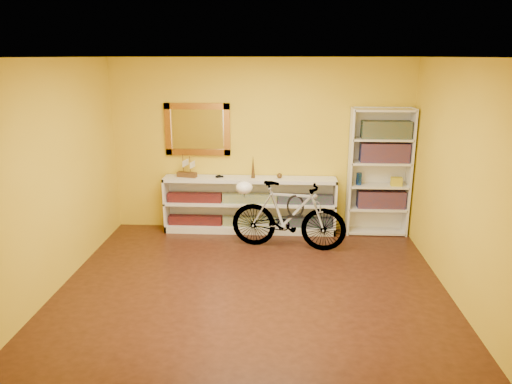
# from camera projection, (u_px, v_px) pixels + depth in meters

# --- Properties ---
(floor) EXTENTS (4.50, 4.00, 0.01)m
(floor) POSITION_uv_depth(u_px,v_px,m) (253.00, 286.00, 5.65)
(floor) COLOR black
(floor) RESTS_ON ground
(ceiling) EXTENTS (4.50, 4.00, 0.01)m
(ceiling) POSITION_uv_depth(u_px,v_px,m) (252.00, 57.00, 4.93)
(ceiling) COLOR silver
(ceiling) RESTS_ON ground
(back_wall) EXTENTS (4.50, 0.01, 2.60)m
(back_wall) POSITION_uv_depth(u_px,v_px,m) (261.00, 146.00, 7.21)
(back_wall) COLOR gold
(back_wall) RESTS_ON ground
(left_wall) EXTENTS (0.01, 4.00, 2.60)m
(left_wall) POSITION_uv_depth(u_px,v_px,m) (54.00, 176.00, 5.41)
(left_wall) COLOR gold
(left_wall) RESTS_ON ground
(right_wall) EXTENTS (0.01, 4.00, 2.60)m
(right_wall) POSITION_uv_depth(u_px,v_px,m) (460.00, 182.00, 5.17)
(right_wall) COLOR gold
(right_wall) RESTS_ON ground
(gilt_mirror) EXTENTS (0.98, 0.06, 0.78)m
(gilt_mirror) POSITION_uv_depth(u_px,v_px,m) (197.00, 129.00, 7.16)
(gilt_mirror) COLOR brown
(gilt_mirror) RESTS_ON back_wall
(wall_socket) EXTENTS (0.09, 0.02, 0.09)m
(wall_socket) POSITION_uv_depth(u_px,v_px,m) (318.00, 213.00, 7.44)
(wall_socket) COLOR silver
(wall_socket) RESTS_ON back_wall
(console_unit) EXTENTS (2.60, 0.35, 0.85)m
(console_unit) POSITION_uv_depth(u_px,v_px,m) (250.00, 205.00, 7.28)
(console_unit) COLOR silver
(console_unit) RESTS_ON floor
(cd_row_lower) EXTENTS (2.50, 0.13, 0.14)m
(cd_row_lower) POSITION_uv_depth(u_px,v_px,m) (250.00, 221.00, 7.33)
(cd_row_lower) COLOR black
(cd_row_lower) RESTS_ON console_unit
(cd_row_upper) EXTENTS (2.50, 0.13, 0.14)m
(cd_row_upper) POSITION_uv_depth(u_px,v_px,m) (250.00, 198.00, 7.23)
(cd_row_upper) COLOR navy
(cd_row_upper) RESTS_ON console_unit
(model_ship) EXTENTS (0.32, 0.17, 0.35)m
(model_ship) POSITION_uv_depth(u_px,v_px,m) (187.00, 166.00, 7.17)
(model_ship) COLOR #432912
(model_ship) RESTS_ON console_unit
(toy_car) EXTENTS (0.00, 0.00, 0.00)m
(toy_car) POSITION_uv_depth(u_px,v_px,m) (220.00, 177.00, 7.19)
(toy_car) COLOR black
(toy_car) RESTS_ON console_unit
(bronze_ornament) EXTENTS (0.06, 0.06, 0.34)m
(bronze_ornament) POSITION_uv_depth(u_px,v_px,m) (253.00, 167.00, 7.11)
(bronze_ornament) COLOR #50371B
(bronze_ornament) RESTS_ON console_unit
(decorative_orb) EXTENTS (0.08, 0.08, 0.08)m
(decorative_orb) POSITION_uv_depth(u_px,v_px,m) (279.00, 176.00, 7.13)
(decorative_orb) COLOR #50371B
(decorative_orb) RESTS_ON console_unit
(bookcase) EXTENTS (0.90, 0.30, 1.90)m
(bookcase) POSITION_uv_depth(u_px,v_px,m) (379.00, 173.00, 7.06)
(bookcase) COLOR silver
(bookcase) RESTS_ON floor
(book_row_a) EXTENTS (0.70, 0.22, 0.26)m
(book_row_a) POSITION_uv_depth(u_px,v_px,m) (381.00, 199.00, 7.17)
(book_row_a) COLOR maroon
(book_row_a) RESTS_ON bookcase
(book_row_b) EXTENTS (0.70, 0.22, 0.28)m
(book_row_b) POSITION_uv_depth(u_px,v_px,m) (384.00, 152.00, 6.97)
(book_row_b) COLOR maroon
(book_row_b) RESTS_ON bookcase
(book_row_c) EXTENTS (0.70, 0.22, 0.25)m
(book_row_c) POSITION_uv_depth(u_px,v_px,m) (386.00, 130.00, 6.88)
(book_row_c) COLOR #174B53
(book_row_c) RESTS_ON bookcase
(travel_mug) EXTENTS (0.08, 0.08, 0.18)m
(travel_mug) POSITION_uv_depth(u_px,v_px,m) (359.00, 179.00, 7.08)
(travel_mug) COLOR navy
(travel_mug) RESTS_ON bookcase
(red_tin) EXTENTS (0.16, 0.16, 0.20)m
(red_tin) POSITION_uv_depth(u_px,v_px,m) (368.00, 131.00, 6.93)
(red_tin) COLOR maroon
(red_tin) RESTS_ON bookcase
(yellow_bag) EXTENTS (0.17, 0.12, 0.13)m
(yellow_bag) POSITION_uv_depth(u_px,v_px,m) (396.00, 182.00, 7.04)
(yellow_bag) COLOR gold
(yellow_bag) RESTS_ON bookcase
(bicycle) EXTENTS (0.66, 1.68, 0.96)m
(bicycle) POSITION_uv_depth(u_px,v_px,m) (288.00, 215.00, 6.62)
(bicycle) COLOR silver
(bicycle) RESTS_ON floor
(helmet) EXTENTS (0.24, 0.23, 0.18)m
(helmet) POSITION_uv_depth(u_px,v_px,m) (244.00, 188.00, 6.64)
(helmet) COLOR white
(helmet) RESTS_ON bicycle
(u_lock) EXTENTS (0.24, 0.03, 0.24)m
(u_lock) POSITION_uv_depth(u_px,v_px,m) (295.00, 206.00, 6.56)
(u_lock) COLOR black
(u_lock) RESTS_ON bicycle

